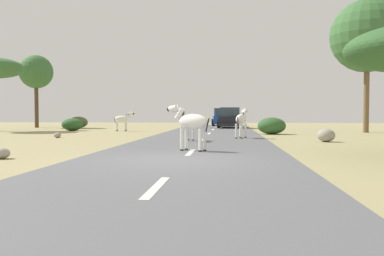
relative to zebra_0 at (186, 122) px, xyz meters
The scene contains 17 objects.
ground_plane 7.39m from the zebra_0, 86.54° to the right, with size 90.00×90.00×0.00m, color #998E60.
road 7.40m from the zebra_0, 84.62° to the right, with size 6.00×64.00×0.05m, color #56595B.
lane_markings 8.39m from the zebra_0, 85.27° to the right, with size 0.16×56.00×0.01m.
zebra_0 is the anchor object (origin of this frame).
zebra_1 4.79m from the zebra_0, 82.31° to the right, with size 1.54×0.98×1.57m.
zebra_2 12.14m from the zebra_0, 118.46° to the left, with size 1.53×0.40×1.44m.
zebra_3 3.48m from the zebra_0, 43.62° to the left, with size 0.78×1.58×1.54m.
car_0 17.09m from the zebra_0, 83.33° to the left, with size 2.13×4.39×1.74m.
car_1 22.33m from the zebra_0, 86.88° to the left, with size 2.24×4.45×1.74m.
tree_1 15.81m from the zebra_0, 42.01° to the left, with size 4.82×4.82×8.83m.
tree_4 23.28m from the zebra_0, 132.18° to the left, with size 2.99×2.99×6.52m.
bush_0 14.47m from the zebra_0, 131.62° to the left, with size 1.54×1.38×0.92m, color #2D5628.
bush_2 19.80m from the zebra_0, 124.66° to the left, with size 1.67×1.50×1.00m, color #425B2D.
bush_3 8.48m from the zebra_0, 57.80° to the left, with size 1.72×1.55×1.03m, color #2D5628.
rock_0 6.29m from the zebra_0, ahead, with size 0.78×0.74×0.59m, color gray.
rock_1 7.52m from the zebra_0, 160.88° to the left, with size 0.37×0.37×0.28m, color gray.
rock_2 8.46m from the zebra_0, 122.04° to the right, with size 0.45×0.46×0.31m, color gray.
Camera 1 is at (1.44, -10.56, 1.28)m, focal length 37.68 mm.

